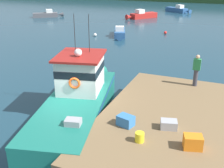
# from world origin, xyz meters

# --- Properties ---
(ground_plane) EXTENTS (200.00, 200.00, 0.00)m
(ground_plane) POSITION_xyz_m (0.00, 0.00, 0.00)
(ground_plane) COLOR #193847
(dock) EXTENTS (6.00, 9.00, 1.20)m
(dock) POSITION_xyz_m (4.80, 0.00, 1.07)
(dock) COLOR #4C3D2D
(dock) RESTS_ON ground
(main_fishing_boat) EXTENTS (4.38, 9.95, 4.80)m
(main_fishing_boat) POSITION_xyz_m (0.07, 0.36, 1.01)
(main_fishing_boat) COLOR #196B5B
(main_fishing_boat) RESTS_ON ground
(crate_stack_near_edge) EXTENTS (0.69, 0.58, 0.32)m
(crate_stack_near_edge) POSITION_xyz_m (4.65, -1.02, 1.36)
(crate_stack_near_edge) COLOR #9E9EA3
(crate_stack_near_edge) RESTS_ON dock
(crate_single_by_cleat) EXTENTS (0.70, 0.58, 0.40)m
(crate_single_by_cleat) POSITION_xyz_m (3.09, -1.42, 1.40)
(crate_single_by_cleat) COLOR #3370B2
(crate_single_by_cleat) RESTS_ON dock
(crate_single_far) EXTENTS (0.70, 0.59, 0.47)m
(crate_single_far) POSITION_xyz_m (5.63, -1.99, 1.43)
(crate_single_far) COLOR orange
(crate_single_far) RESTS_ON dock
(bait_bucket) EXTENTS (0.32, 0.32, 0.34)m
(bait_bucket) POSITION_xyz_m (3.90, -2.27, 1.37)
(bait_bucket) COLOR yellow
(bait_bucket) RESTS_ON dock
(deckhand_by_the_boat) EXTENTS (0.36, 0.22, 1.63)m
(deckhand_by_the_boat) POSITION_xyz_m (5.00, 3.69, 2.06)
(deckhand_by_the_boat) COLOR #383842
(deckhand_by_the_boat) RESTS_ON dock
(moored_boat_mid_harbor) EXTENTS (4.01, 4.93, 1.36)m
(moored_boat_mid_harbor) POSITION_xyz_m (-6.26, 31.81, 0.47)
(moored_boat_mid_harbor) COLOR red
(moored_boat_mid_harbor) RESTS_ON ground
(moored_boat_outer_mooring) EXTENTS (4.24, 3.65, 1.19)m
(moored_boat_outer_mooring) POSITION_xyz_m (-20.23, 27.28, 0.41)
(moored_boat_outer_mooring) COLOR #4C4C51
(moored_boat_outer_mooring) RESTS_ON ground
(moored_boat_far_left) EXTENTS (2.39, 4.49, 1.13)m
(moored_boat_far_left) POSITION_xyz_m (-4.78, 18.56, 0.39)
(moored_boat_far_left) COLOR #285184
(moored_boat_far_left) RESTS_ON ground
(moored_boat_off_the_point) EXTENTS (4.88, 3.57, 1.30)m
(moored_boat_off_the_point) POSITION_xyz_m (-2.37, 40.85, 0.45)
(moored_boat_off_the_point) COLOR #285184
(moored_boat_off_the_point) RESTS_ON ground
(mooring_buoy_channel_marker) EXTENTS (0.35, 0.35, 0.35)m
(mooring_buoy_channel_marker) POSITION_xyz_m (-7.25, 17.42, 0.18)
(mooring_buoy_channel_marker) COLOR silver
(mooring_buoy_channel_marker) RESTS_ON ground
(mooring_buoy_spare_mooring) EXTENTS (0.33, 0.33, 0.33)m
(mooring_buoy_spare_mooring) POSITION_xyz_m (-0.36, 21.58, 0.17)
(mooring_buoy_spare_mooring) COLOR red
(mooring_buoy_spare_mooring) RESTS_ON ground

